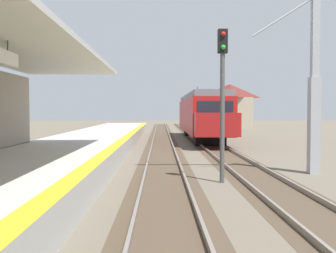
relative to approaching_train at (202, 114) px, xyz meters
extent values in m
cube|color=#B7B5AD|center=(-7.80, -21.54, -1.73)|extent=(5.00, 80.00, 0.90)
cube|color=yellow|center=(-5.55, -21.54, -1.27)|extent=(0.50, 80.00, 0.01)
cube|color=white|center=(-7.50, -24.32, 1.64)|extent=(0.08, 1.40, 0.36)
cylinder|color=#333333|center=(-7.50, -24.32, 1.96)|extent=(0.03, 0.03, 0.27)
cube|color=#4C3D2D|center=(-3.40, -17.54, -2.17)|extent=(2.34, 120.00, 0.01)
cube|color=slate|center=(-4.12, -17.54, -2.09)|extent=(0.08, 120.00, 0.15)
cube|color=slate|center=(-2.68, -17.54, -2.09)|extent=(0.08, 120.00, 0.15)
cube|color=#4C3D2D|center=(0.00, -17.54, -2.17)|extent=(2.34, 120.00, 0.01)
cube|color=slate|center=(-0.72, -17.54, -2.09)|extent=(0.08, 120.00, 0.15)
cube|color=slate|center=(0.72, -17.54, -2.09)|extent=(0.08, 120.00, 0.15)
cube|color=maroon|center=(0.00, 0.38, -0.11)|extent=(2.90, 18.00, 2.70)
cube|color=slate|center=(0.00, 0.38, 1.46)|extent=(2.67, 18.00, 0.44)
cube|color=black|center=(0.00, -8.64, 0.30)|extent=(2.32, 0.06, 1.21)
cube|color=maroon|center=(0.00, -9.42, -0.58)|extent=(2.78, 1.60, 1.49)
cube|color=black|center=(1.46, 0.38, 0.30)|extent=(0.04, 15.84, 0.86)
cylinder|color=#333333|center=(0.00, 3.98, 2.13)|extent=(0.06, 0.06, 0.90)
cube|color=black|center=(0.00, -5.47, -1.82)|extent=(2.17, 2.20, 0.72)
cube|color=black|center=(0.00, 6.23, -1.82)|extent=(2.17, 2.20, 0.72)
cylinder|color=#4C4C4C|center=(-1.44, -21.17, 0.02)|extent=(0.16, 0.16, 4.40)
cube|color=black|center=(-1.44, -21.17, 2.62)|extent=(0.32, 0.24, 0.80)
sphere|color=red|center=(-1.44, -21.31, 2.84)|extent=(0.16, 0.16, 0.16)
sphere|color=green|center=(-1.44, -21.31, 2.40)|extent=(0.16, 0.16, 0.16)
cube|color=#9EA3A8|center=(2.43, -19.23, -0.30)|extent=(0.40, 0.40, 3.75)
cube|color=#9EA3A8|center=(2.43, -19.23, 3.45)|extent=(0.28, 0.28, 3.75)
cylinder|color=#9EA3A8|center=(1.23, -19.23, 3.92)|extent=(2.47, 0.07, 1.60)
cube|color=tan|center=(6.61, 25.26, 0.02)|extent=(6.00, 4.80, 4.40)
pyramid|color=maroon|center=(6.61, 25.26, 3.22)|extent=(6.60, 5.28, 2.00)
camera|label=1|loc=(-3.55, -35.15, 0.27)|focal=44.18mm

